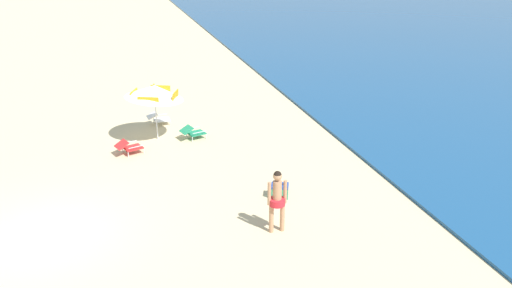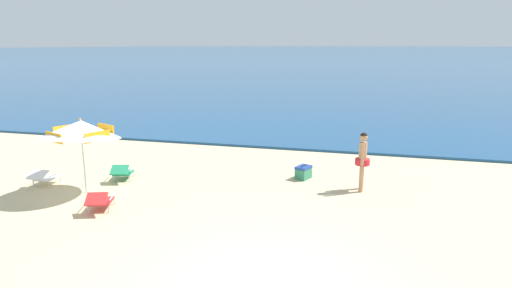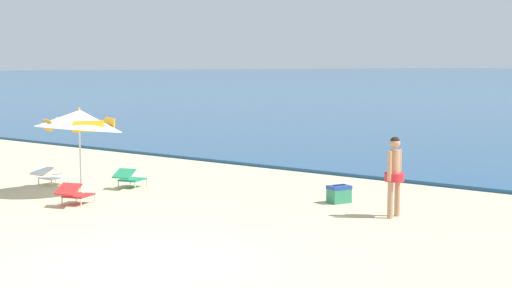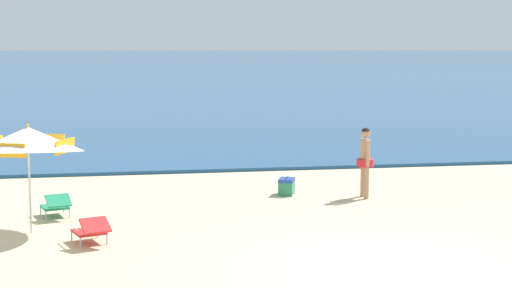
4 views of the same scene
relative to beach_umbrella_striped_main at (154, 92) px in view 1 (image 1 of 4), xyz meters
name	(u,v)px [view 1 (image 1 of 4)]	position (x,y,z in m)	size (l,w,h in m)	color
ground_plane	(46,235)	(5.99, -3.45, -1.81)	(800.00, 800.00, 0.00)	#CCB78C
beach_umbrella_striped_main	(154,92)	(0.00, 0.00, 0.00)	(2.21, 2.25, 2.17)	silver
lounge_chair_under_umbrella	(158,118)	(-1.57, 0.22, -1.53)	(0.63, 0.92, 0.51)	white
lounge_chair_beside_umbrella	(193,132)	(0.36, 1.26, -1.54)	(0.76, 0.99, 0.52)	#1E7F56
lounge_chair_facing_sea	(129,147)	(1.18, -1.10, -1.54)	(0.79, 1.01, 0.52)	red
person_standing_near_shore	(277,197)	(7.41, 2.17, -0.84)	(0.41, 0.50, 1.67)	tan
cooler_box	(280,191)	(5.66, 2.85, -1.61)	(0.51, 0.59, 0.43)	#2D7F5B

